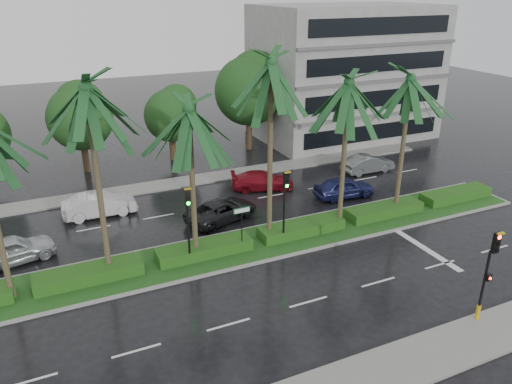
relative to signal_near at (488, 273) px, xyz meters
name	(u,v)px	position (x,y,z in m)	size (l,w,h in m)	color
ground	(262,253)	(-6.00, 9.39, -2.50)	(120.00, 120.00, 0.00)	black
near_sidewalk	(378,374)	(-6.00, -0.81, -2.44)	(40.00, 2.40, 0.12)	slate
far_sidewalk	(194,180)	(-6.00, 21.39, -2.44)	(40.00, 2.00, 0.12)	slate
median	(255,244)	(-6.00, 10.39, -2.42)	(36.00, 4.00, 0.15)	gray
hedge	(255,238)	(-6.00, 10.39, -2.05)	(35.20, 1.40, 0.60)	#164F16
lane_markings	(314,245)	(-2.96, 8.96, -2.50)	(34.00, 13.06, 0.01)	silver
palm_row	(231,101)	(-7.25, 10.41, 5.83)	(26.30, 4.20, 10.73)	#3B3222
signal_near	(488,273)	(0.00, 0.00, 0.00)	(0.34, 0.45, 4.36)	black
signal_median_left	(188,215)	(-10.00, 9.69, 0.49)	(0.34, 0.42, 4.36)	black
signal_median_right	(285,197)	(-4.50, 9.69, 0.49)	(0.34, 0.42, 4.36)	black
street_sign	(242,218)	(-7.00, 9.87, -0.38)	(0.95, 0.09, 2.60)	black
bg_trees	(196,100)	(-3.72, 26.98, 2.31)	(32.82, 5.93, 8.56)	#352418
building	(344,72)	(11.00, 27.39, 3.50)	(16.00, 10.00, 12.00)	gray
car_silver	(11,250)	(-18.42, 14.04, -1.75)	(4.41, 1.77, 1.50)	#B9BEC2
car_white	(99,205)	(-13.31, 18.11, -1.75)	(4.56, 1.59, 1.50)	silver
car_darkgrey	(222,210)	(-6.50, 14.27, -1.84)	(4.77, 2.20, 1.32)	black
car_red	(262,180)	(-2.00, 17.84, -1.85)	(4.48, 1.82, 1.30)	maroon
car_blue	(344,187)	(2.50, 14.15, -1.79)	(4.21, 1.69, 1.43)	navy
car_grey	(368,164)	(7.00, 17.54, -1.81)	(4.22, 1.47, 1.39)	#595C5E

